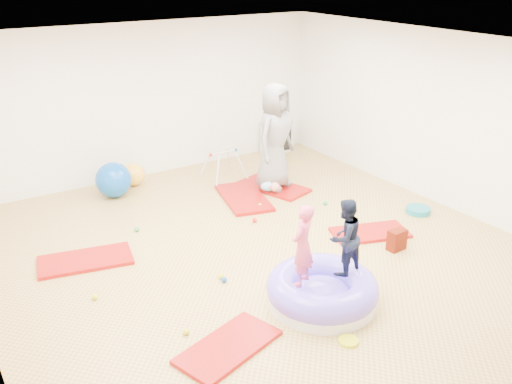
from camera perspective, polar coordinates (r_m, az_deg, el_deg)
room at (r=7.24m, az=1.29°, el=2.89°), size 7.01×8.01×2.81m
gym_mat_front_left at (r=6.23m, az=-2.80°, el=-15.21°), size 1.26×0.88×0.05m
gym_mat_mid_left at (r=8.10m, az=-16.70°, el=-6.56°), size 1.33×0.86×0.05m
gym_mat_center_back at (r=9.71m, az=-1.24°, el=-0.56°), size 0.97×1.46×0.06m
gym_mat_right at (r=8.67m, az=11.33°, el=-4.01°), size 1.24×0.89×0.05m
gym_mat_rear_right at (r=10.17m, az=1.75°, el=0.53°), size 0.96×1.38×0.05m
inflatable_cushion at (r=6.89m, az=6.62°, el=-9.80°), size 1.33×1.33×0.42m
child_pink at (r=6.43m, az=4.70°, el=-4.94°), size 0.43×0.38×0.98m
child_navy at (r=6.70m, az=8.89°, el=-4.11°), size 0.50×0.41×0.94m
adult_caregiver at (r=9.82m, az=1.87°, el=5.58°), size 1.07×0.91×1.85m
infant at (r=9.87m, az=1.48°, el=0.65°), size 0.35×0.35×0.20m
ball_pit_balls at (r=7.87m, az=-2.70°, el=-6.35°), size 4.21×3.44×0.07m
exercise_ball_blue at (r=10.02m, az=-14.07°, el=1.18°), size 0.61×0.61×0.61m
exercise_ball_orange at (r=10.48m, az=-12.17°, el=1.72°), size 0.41×0.41×0.41m
infant_play_gym at (r=10.48m, az=-3.27°, el=3.12°), size 0.71×0.67×0.54m
cube_shelf at (r=12.03m, az=2.06°, el=5.51°), size 0.64×0.32×0.64m
balance_disc at (r=9.56m, az=15.90°, el=-1.76°), size 0.39×0.39×0.09m
backpack at (r=8.26m, az=13.91°, el=-4.67°), size 0.27×0.17×0.30m
yellow_toy at (r=6.39m, az=9.23°, el=-14.50°), size 0.22×0.22×0.03m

